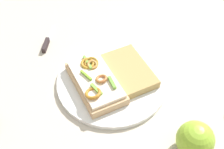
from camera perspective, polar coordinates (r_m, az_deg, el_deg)
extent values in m
plane|color=#C1B1A0|center=(0.77, 0.00, -1.59)|extent=(2.00, 2.00, 0.00)
cylinder|color=white|center=(0.77, 0.00, -1.29)|extent=(0.28, 0.28, 0.01)
cube|color=tan|center=(0.74, -3.09, -1.61)|extent=(0.20, 0.17, 0.02)
cube|color=#F7DEC7|center=(0.73, -3.14, -0.84)|extent=(0.18, 0.16, 0.01)
torus|color=#B37222|center=(0.69, -3.69, -3.49)|extent=(0.05, 0.05, 0.02)
torus|color=#BB6B38|center=(0.72, -2.00, -0.80)|extent=(0.04, 0.04, 0.02)
torus|color=#B07836|center=(0.75, -3.74, 1.84)|extent=(0.04, 0.03, 0.01)
torus|color=#BE8428|center=(0.76, -4.61, 2.12)|extent=(0.04, 0.04, 0.01)
torus|color=#AC7F2A|center=(0.76, -3.92, 2.13)|extent=(0.04, 0.04, 0.02)
cube|color=#75AA44|center=(0.76, -4.66, 2.29)|extent=(0.04, 0.03, 0.01)
cube|color=#6FA63C|center=(0.71, -0.01, -1.53)|extent=(0.03, 0.03, 0.01)
cube|color=#7FAF41|center=(0.70, -2.71, -2.92)|extent=(0.04, 0.02, 0.01)
cube|color=#82B631|center=(0.73, -4.91, -0.16)|extent=(0.04, 0.01, 0.01)
cube|color=tan|center=(0.77, 2.98, 0.64)|extent=(0.18, 0.16, 0.02)
sphere|color=#90B930|center=(0.66, 15.41, -11.77)|extent=(0.11, 0.11, 0.08)
cube|color=silver|center=(0.92, -11.41, 7.70)|extent=(0.04, 0.07, 0.00)
cube|color=#2E2425|center=(0.88, -12.39, 5.44)|extent=(0.03, 0.05, 0.02)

